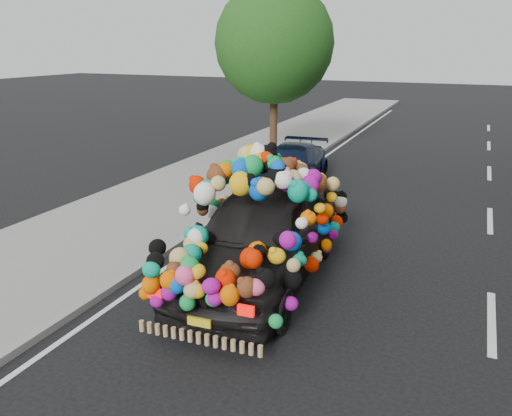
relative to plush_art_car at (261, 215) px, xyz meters
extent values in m
plane|color=black|center=(0.21, 0.02, -1.19)|extent=(100.00, 100.00, 0.00)
cube|color=gray|center=(-4.09, 0.02, -1.13)|extent=(4.00, 60.00, 0.12)
cube|color=gray|center=(-2.14, 0.02, -1.13)|extent=(0.15, 60.00, 0.13)
cylinder|color=#332114|center=(-3.59, 9.52, 0.17)|extent=(0.28, 0.28, 2.73)
sphere|color=#1D4111|center=(-3.59, 9.52, 2.84)|extent=(4.20, 4.20, 4.20)
imported|color=black|center=(0.00, 0.00, -0.36)|extent=(2.27, 4.99, 1.66)
cube|color=red|center=(-0.50, -2.49, -0.41)|extent=(0.22, 0.07, 0.14)
cube|color=red|center=(0.83, -2.40, -0.41)|extent=(0.22, 0.07, 0.14)
cube|color=yellow|center=(0.16, -2.46, -0.71)|extent=(0.34, 0.06, 0.12)
imported|color=black|center=(-1.58, 5.88, -0.60)|extent=(2.00, 4.20, 1.18)
camera|label=1|loc=(3.22, -7.50, 2.83)|focal=35.00mm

